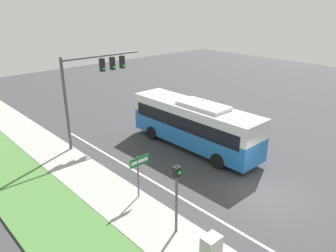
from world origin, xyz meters
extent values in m
plane|color=#38383A|center=(0.00, 0.00, 0.00)|extent=(80.00, 80.00, 0.00)
cube|color=#9E9E99|center=(-6.20, 0.00, 0.06)|extent=(2.80, 80.00, 0.12)
cube|color=silver|center=(-3.60, 0.00, 0.00)|extent=(0.14, 30.00, 0.01)
cube|color=#236BB7|center=(1.55, 6.66, 1.17)|extent=(2.44, 10.14, 1.52)
cube|color=silver|center=(1.55, 6.66, 2.55)|extent=(2.44, 10.14, 1.25)
cube|color=black|center=(1.55, 6.66, 2.12)|extent=(2.48, 9.33, 0.94)
cube|color=silver|center=(1.55, 5.90, 3.29)|extent=(1.71, 3.55, 0.24)
cylinder|color=black|center=(0.38, 9.81, 0.50)|extent=(0.28, 1.00, 1.00)
cylinder|color=black|center=(2.72, 9.81, 0.50)|extent=(0.28, 1.00, 1.00)
cylinder|color=black|center=(0.38, 3.52, 0.50)|extent=(0.28, 1.00, 1.00)
cylinder|color=black|center=(2.72, 3.52, 0.50)|extent=(0.28, 1.00, 1.00)
cylinder|color=#4C4C51|center=(-5.05, 12.15, 3.22)|extent=(0.20, 0.20, 6.45)
cylinder|color=#4C4C51|center=(-1.99, 12.15, 6.20)|extent=(6.11, 0.14, 0.14)
cube|color=black|center=(-2.07, 12.15, 5.58)|extent=(0.32, 0.28, 0.90)
sphere|color=#1ED838|center=(-2.07, 11.97, 5.33)|extent=(0.18, 0.18, 0.18)
cube|color=black|center=(-1.23, 12.15, 5.58)|extent=(0.32, 0.28, 0.90)
sphere|color=#1ED838|center=(-1.23, 11.97, 5.33)|extent=(0.18, 0.18, 0.18)
cube|color=black|center=(-0.39, 12.15, 5.58)|extent=(0.32, 0.28, 0.90)
sphere|color=#1ED838|center=(-0.39, 11.97, 5.33)|extent=(0.18, 0.18, 0.18)
cylinder|color=#4C4C51|center=(-5.75, 0.90, 1.68)|extent=(0.12, 0.12, 3.36)
cube|color=black|center=(-5.75, 0.90, 3.14)|extent=(0.28, 0.24, 0.44)
sphere|color=#1ED838|center=(-5.75, 0.75, 3.14)|extent=(0.14, 0.14, 0.14)
cylinder|color=#4C4C51|center=(-5.27, 4.23, 1.22)|extent=(0.08, 0.08, 2.44)
cube|color=#196B33|center=(-5.14, 4.23, 2.15)|extent=(1.21, 0.03, 0.48)
cube|color=white|center=(-5.14, 4.21, 2.15)|extent=(1.03, 0.01, 0.17)
cube|color=#A8A8A3|center=(-6.09, -1.38, 0.74)|extent=(0.75, 0.57, 1.25)
camera|label=1|loc=(-14.17, -7.65, 9.78)|focal=35.00mm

